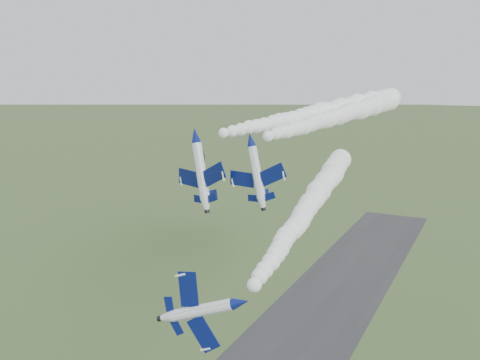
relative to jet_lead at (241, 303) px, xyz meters
The scene contains 6 objects.
jet_lead is the anchor object (origin of this frame).
smoke_trail_jet_lead 42.41m from the jet_lead, 98.08° to the left, with size 5.32×79.50×5.32m, color white, non-canonical shape.
jet_pair_left 36.38m from the jet_lead, 129.43° to the left, with size 11.79×13.94×4.14m.
smoke_trail_jet_pair_left 62.99m from the jet_lead, 99.66° to the left, with size 5.02×64.00×5.02m, color white, non-canonical shape.
jet_pair_right 30.35m from the jet_lead, 112.95° to the left, with size 10.18×12.36×3.61m.
smoke_trail_jet_pair_right 60.09m from the jet_lead, 95.33° to the left, with size 4.59×60.84×4.59m, color white, non-canonical shape.
Camera 1 is at (35.56, -55.97, 56.20)m, focal length 40.00 mm.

